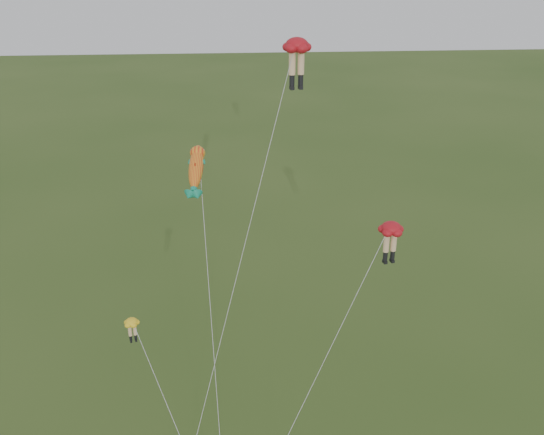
{
  "coord_description": "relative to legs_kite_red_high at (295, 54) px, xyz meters",
  "views": [
    {
      "loc": [
        -0.05,
        -25.39,
        27.43
      ],
      "look_at": [
        2.35,
        6.0,
        13.32
      ],
      "focal_mm": 40.0,
      "sensor_mm": 36.0,
      "label": 1
    }
  ],
  "objects": [
    {
      "name": "fish_kite",
      "position": [
        -5.63,
        -1.38,
        -5.99
      ],
      "size": [
        1.66,
        8.76,
        17.42
      ],
      "rotation": [
        0.58,
        0.0,
        -0.1
      ],
      "color": "orange",
      "rests_on": "ground"
    },
    {
      "name": "legs_kite_yellow",
      "position": [
        -9.32,
        -4.72,
        -14.49
      ],
      "size": [
        5.08,
        7.42,
        8.37
      ],
      "rotation": [
        0.0,
        0.0,
        0.24
      ],
      "color": "yellow",
      "rests_on": "ground"
    },
    {
      "name": "legs_kite_red_high",
      "position": [
        0.0,
        0.0,
        0.0
      ],
      "size": [
        7.87,
        9.15,
        22.98
      ],
      "rotation": [
        0.0,
        0.0,
        0.18
      ],
      "color": "#B3121B",
      "rests_on": "ground"
    },
    {
      "name": "legs_kite_red_mid",
      "position": [
        5.27,
        -2.84,
        -9.75
      ],
      "size": [
        8.81,
        7.35,
        13.08
      ],
      "rotation": [
        0.0,
        0.0,
        0.22
      ],
      "color": "#B3121B",
      "rests_on": "ground"
    }
  ]
}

